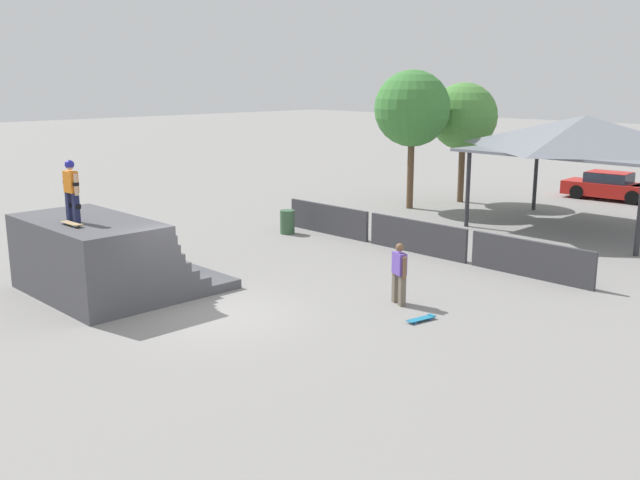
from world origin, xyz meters
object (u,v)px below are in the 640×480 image
object	(u,v)px
skateboard_on_ground	(422,318)
skater_on_deck	(71,187)
bystander_walking	(399,270)
tree_far_back	(412,109)
parked_car_red	(610,187)
skateboard_on_deck	(72,224)
trash_bin	(287,222)
tree_beside_pavilion	(464,117)

from	to	relation	value
skateboard_on_ground	skater_on_deck	bearing A→B (deg)	134.29
skater_on_deck	skateboard_on_ground	distance (m)	9.06
bystander_walking	skater_on_deck	bearing A→B (deg)	64.69
tree_far_back	skateboard_on_ground	bearing A→B (deg)	-50.14
parked_car_red	bystander_walking	bearing A→B (deg)	-85.07
skateboard_on_deck	skateboard_on_ground	xyz separation A→B (m)	(6.71, 5.09, -1.98)
skateboard_on_deck	skateboard_on_ground	size ratio (longest dim) A/B	1.06
skateboard_on_deck	trash_bin	bearing A→B (deg)	103.94
skateboard_on_deck	tree_far_back	xyz separation A→B (m)	(-2.70, 16.36, 2.17)
parked_car_red	tree_far_back	bearing A→B (deg)	-125.77
skateboard_on_deck	tree_far_back	size ratio (longest dim) A/B	0.14
bystander_walking	skateboard_on_ground	xyz separation A→B (m)	(1.20, -0.60, -0.80)
skater_on_deck	tree_far_back	xyz separation A→B (m)	(-2.29, 16.12, 1.34)
bystander_walking	trash_bin	world-z (taller)	bystander_walking
skater_on_deck	tree_far_back	bearing A→B (deg)	95.89
skater_on_deck	skateboard_on_deck	bearing A→B (deg)	-32.33
skateboard_on_ground	skateboard_on_deck	bearing A→B (deg)	137.20
skateboard_on_deck	trash_bin	size ratio (longest dim) A/B	0.98
tree_far_back	skater_on_deck	bearing A→B (deg)	-81.93
bystander_walking	tree_far_back	size ratio (longest dim) A/B	0.27
bystander_walking	trash_bin	xyz separation A→B (m)	(-8.04, 3.49, -0.43)
skateboard_on_deck	parked_car_red	xyz separation A→B (m)	(2.33, 24.67, -1.43)
skateboard_on_deck	trash_bin	world-z (taller)	skateboard_on_deck
tree_far_back	trash_bin	xyz separation A→B (m)	(0.17, -7.18, -3.78)
skateboard_on_deck	tree_far_back	bearing A→B (deg)	97.89
skater_on_deck	skateboard_on_deck	xyz separation A→B (m)	(0.41, -0.24, -0.83)
trash_bin	bystander_walking	bearing A→B (deg)	-23.44
tree_far_back	trash_bin	bearing A→B (deg)	-88.67
tree_beside_pavilion	tree_far_back	world-z (taller)	tree_far_back
skateboard_on_ground	bystander_walking	bearing A→B (deg)	73.40
skater_on_deck	tree_beside_pavilion	xyz separation A→B (m)	(-1.72, 19.04, 0.93)
skateboard_on_ground	parked_car_red	distance (m)	20.06
parked_car_red	skateboard_on_deck	bearing A→B (deg)	-99.99
skateboard_on_deck	tree_far_back	distance (m)	16.72
trash_bin	parked_car_red	world-z (taller)	parked_car_red
skateboard_on_deck	bystander_walking	distance (m)	8.01
skater_on_deck	bystander_walking	xyz separation A→B (m)	(5.92, 5.46, -2.01)
parked_car_red	skateboard_on_ground	bearing A→B (deg)	-81.98
skateboard_on_deck	tree_beside_pavilion	xyz separation A→B (m)	(-2.13, 19.28, 1.76)
skateboard_on_deck	parked_car_red	world-z (taller)	skateboard_on_deck
skateboard_on_deck	tree_beside_pavilion	world-z (taller)	tree_beside_pavilion
skateboard_on_deck	tree_beside_pavilion	bearing A→B (deg)	94.83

